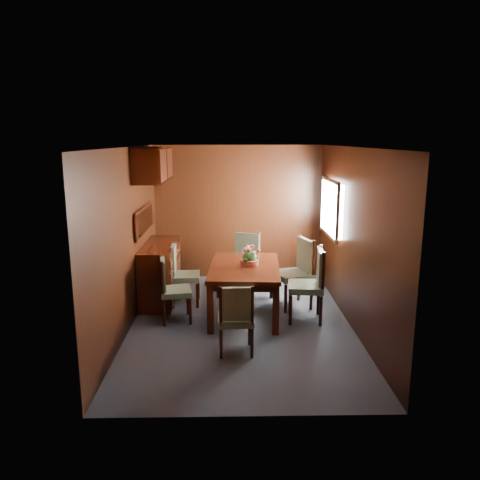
{
  "coord_description": "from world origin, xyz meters",
  "views": [
    {
      "loc": [
        -0.14,
        -6.12,
        2.51
      ],
      "look_at": [
        0.0,
        0.59,
        1.05
      ],
      "focal_mm": 35.0,
      "sensor_mm": 36.0,
      "label": 1
    }
  ],
  "objects_px": {
    "sideboard": "(160,272)",
    "chair_left_near": "(171,286)",
    "dining_table": "(245,272)",
    "flower_centerpiece": "(250,256)",
    "chair_right_near": "(311,281)",
    "chair_head": "(236,315)"
  },
  "relations": [
    {
      "from": "chair_left_near",
      "to": "chair_right_near",
      "type": "distance_m",
      "value": 1.96
    },
    {
      "from": "dining_table",
      "to": "chair_left_near",
      "type": "xyz_separation_m",
      "value": [
        -1.03,
        -0.24,
        -0.12
      ]
    },
    {
      "from": "chair_left_near",
      "to": "chair_head",
      "type": "bearing_deg",
      "value": 29.9
    },
    {
      "from": "sideboard",
      "to": "flower_centerpiece",
      "type": "bearing_deg",
      "value": -24.8
    },
    {
      "from": "chair_right_near",
      "to": "chair_left_near",
      "type": "bearing_deg",
      "value": 96.08
    },
    {
      "from": "chair_right_near",
      "to": "chair_head",
      "type": "relative_size",
      "value": 1.19
    },
    {
      "from": "chair_right_near",
      "to": "chair_head",
      "type": "height_order",
      "value": "chair_right_near"
    },
    {
      "from": "chair_left_near",
      "to": "chair_head",
      "type": "distance_m",
      "value": 1.39
    },
    {
      "from": "sideboard",
      "to": "chair_left_near",
      "type": "distance_m",
      "value": 0.94
    },
    {
      "from": "dining_table",
      "to": "chair_left_near",
      "type": "relative_size",
      "value": 1.77
    },
    {
      "from": "chair_head",
      "to": "flower_centerpiece",
      "type": "relative_size",
      "value": 3.07
    },
    {
      "from": "flower_centerpiece",
      "to": "chair_left_near",
      "type": "bearing_deg",
      "value": -166.65
    },
    {
      "from": "sideboard",
      "to": "chair_left_near",
      "type": "relative_size",
      "value": 1.54
    },
    {
      "from": "dining_table",
      "to": "flower_centerpiece",
      "type": "xyz_separation_m",
      "value": [
        0.07,
        0.03,
        0.24
      ]
    },
    {
      "from": "sideboard",
      "to": "chair_head",
      "type": "distance_m",
      "value": 2.29
    },
    {
      "from": "chair_left_near",
      "to": "chair_right_near",
      "type": "bearing_deg",
      "value": 79.49
    },
    {
      "from": "sideboard",
      "to": "dining_table",
      "type": "height_order",
      "value": "sideboard"
    },
    {
      "from": "dining_table",
      "to": "chair_left_near",
      "type": "distance_m",
      "value": 1.07
    },
    {
      "from": "chair_head",
      "to": "chair_right_near",
      "type": "bearing_deg",
      "value": 42.45
    },
    {
      "from": "flower_centerpiece",
      "to": "dining_table",
      "type": "bearing_deg",
      "value": -160.03
    },
    {
      "from": "chair_right_near",
      "to": "flower_centerpiece",
      "type": "distance_m",
      "value": 0.94
    },
    {
      "from": "chair_right_near",
      "to": "dining_table",
      "type": "bearing_deg",
      "value": 81.35
    }
  ]
}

